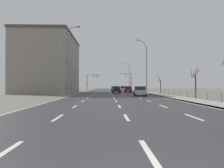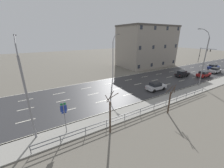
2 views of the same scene
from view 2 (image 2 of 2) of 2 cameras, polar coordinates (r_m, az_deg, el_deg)
The scene contains 16 objects.
ground_plane at distance 45.69m, azimuth 29.03°, elevation 3.97°, with size 160.00×160.00×0.12m.
road_asphalt_strip at distance 56.21m, azimuth 35.42°, elevation 5.39°, with size 14.00×120.00×0.03m.
guardrail at distance 20.10m, azimuth 14.53°, elevation -9.62°, with size 0.07×28.74×1.00m.
street_lamp_foreground at distance 15.40m, azimuth -31.98°, elevation -3.35°, with size 2.67×0.24×10.41m.
street_lamp_midground at distance 33.82m, azimuth 33.80°, elevation 8.45°, with size 2.59×0.24×11.61m.
street_lamp_left_bank at distance 34.66m, azimuth 0.54°, elevation 11.06°, with size 2.74×0.24×10.64m.
highway_sign at distance 15.78m, azimuth -19.18°, elevation -11.72°, with size 0.09×0.68×3.72m.
traffic_signal_left at distance 65.07m, azimuth 33.80°, elevation 10.79°, with size 5.61×0.36×5.77m.
car_far_left at distance 40.72m, azimuth 27.07°, elevation 3.90°, with size 1.93×4.15×1.57m.
car_near_right at distance 49.87m, azimuth 36.98°, elevation 4.63°, with size 1.89×4.13×1.57m.
car_near_left at distance 43.06m, azimuth 33.77°, elevation 3.48°, with size 1.84×4.10×1.57m.
car_mid_centre at distance 54.81m, azimuth 36.47°, elevation 5.76°, with size 1.88×4.12×1.57m.
car_distant at distance 28.50m, azimuth 17.78°, elevation -0.88°, with size 2.00×4.19×1.57m.
brick_building at distance 51.23m, azimuth 14.09°, elevation 15.01°, with size 11.77×18.91×13.47m.
bare_tree_near at distance 15.15m, azimuth -0.78°, elevation -12.84°, with size 1.36×1.45×4.89m.
bare_tree_mid at distance 20.38m, azimuth 22.84°, elevation -6.39°, with size 1.22×0.94×4.33m.
Camera 2 is at (21.89, 9.25, 10.29)m, focal length 22.02 mm.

